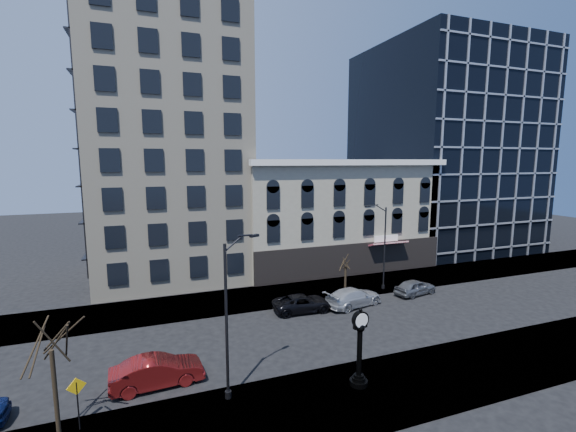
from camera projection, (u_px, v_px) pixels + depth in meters
name	position (u px, v px, depth m)	size (l,w,h in m)	color
ground	(281.00, 336.00, 27.30)	(160.00, 160.00, 0.00)	black
sidewalk_far	(252.00, 298.00, 34.72)	(160.00, 6.00, 0.12)	gray
sidewalk_near	(332.00, 401.00, 19.85)	(160.00, 6.00, 0.12)	gray
cream_tower	(166.00, 93.00, 40.03)	(15.90, 15.40, 42.50)	beige
victorian_row	(333.00, 215.00, 45.31)	(22.60, 11.19, 12.50)	#9E9882
glass_office	(442.00, 149.00, 55.65)	(20.00, 20.15, 28.00)	black
street_clock	(359.00, 351.00, 20.91)	(1.00, 1.00, 4.40)	black
street_lamp_near	(236.00, 274.00, 19.53)	(2.09, 1.14, 8.67)	black
street_lamp_far	(380.00, 224.00, 36.06)	(2.17, 0.42, 8.38)	black
bare_tree_near	(50.00, 331.00, 16.50)	(3.85, 3.85, 6.61)	#2F2417
bare_tree_far	(346.00, 261.00, 36.82)	(2.11, 2.11, 3.61)	#2F2417
warning_sign	(77.00, 394.00, 17.42)	(0.78, 0.34, 2.53)	black
car_near_b	(157.00, 371.00, 21.22)	(1.73, 4.96, 1.64)	maroon
car_far_a	(303.00, 303.00, 31.76)	(2.30, 4.98, 1.38)	black
car_far_b	(353.00, 297.00, 32.97)	(2.18, 5.37, 1.56)	#A5A8AD
car_far_c	(415.00, 287.00, 35.74)	(1.71, 4.24, 1.44)	#595B60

